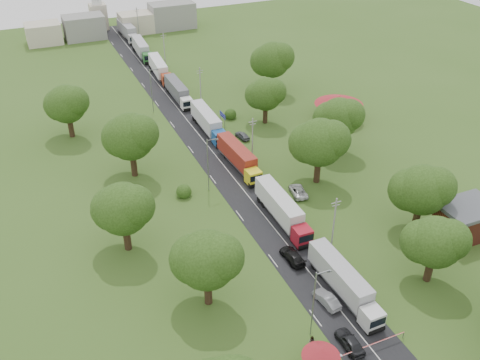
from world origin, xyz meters
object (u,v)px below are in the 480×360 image
guard_booth (321,357)px  car_lane_mid (327,299)px  info_sign (223,118)px  truck_0 (344,281)px  boom_barrier (363,348)px  car_lane_front (350,342)px

guard_booth → car_lane_mid: (6.20, 8.65, -1.44)m
info_sign → truck_0: info_sign is taller
info_sign → truck_0: 50.76m
boom_barrier → info_sign: info_sign is taller
boom_barrier → car_lane_mid: 8.66m
car_lane_front → info_sign: bearing=-96.5°
car_lane_front → truck_0: bearing=-116.6°
boom_barrier → info_sign: (6.56, 60.00, 2.11)m
car_lane_mid → info_sign: bearing=-103.4°
truck_0 → car_lane_mid: 3.29m
boom_barrier → truck_0: truck_0 is taller
boom_barrier → info_sign: bearing=83.8°
car_lane_mid → car_lane_front: bearing=74.1°
boom_barrier → car_lane_front: car_lane_front is taller
guard_booth → info_sign: bearing=78.3°
guard_booth → info_sign: (12.40, 60.00, 0.84)m
boom_barrier → car_lane_front: bearing=119.1°
boom_barrier → truck_0: (3.23, 9.36, 1.28)m
truck_0 → car_lane_mid: bearing=-166.1°
info_sign → car_lane_front: size_ratio=0.88×
truck_0 → car_lane_front: size_ratio=3.17×
boom_barrier → info_sign: 60.39m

